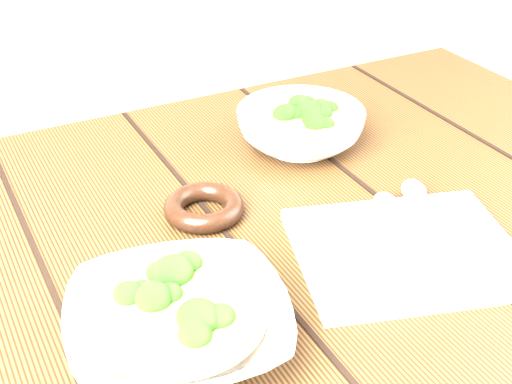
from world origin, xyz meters
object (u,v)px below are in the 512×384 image
(soup_bowl_front, at_px, (179,324))
(trivet, at_px, (204,207))
(soup_bowl_back, at_px, (301,126))
(napkin, at_px, (406,251))
(table, at_px, (256,326))

(soup_bowl_front, bearing_deg, trivet, 60.29)
(soup_bowl_front, relative_size, soup_bowl_back, 1.13)
(napkin, bearing_deg, table, 161.95)
(napkin, bearing_deg, soup_bowl_front, -159.51)
(soup_bowl_back, relative_size, napkin, 0.91)
(soup_bowl_back, bearing_deg, soup_bowl_front, -135.80)
(table, relative_size, soup_bowl_back, 5.60)
(table, bearing_deg, soup_bowl_back, 47.78)
(soup_bowl_front, height_order, trivet, soup_bowl_front)
(trivet, distance_m, napkin, 0.24)
(table, xyz_separation_m, trivet, (-0.03, 0.08, 0.13))
(trivet, bearing_deg, soup_bowl_back, 27.75)
(trivet, bearing_deg, soup_bowl_front, -119.71)
(soup_bowl_front, relative_size, trivet, 2.55)
(soup_bowl_front, relative_size, napkin, 1.03)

